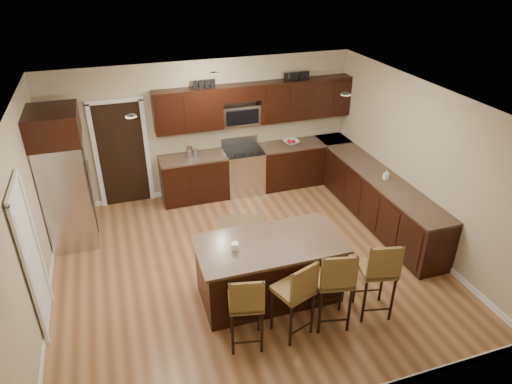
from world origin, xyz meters
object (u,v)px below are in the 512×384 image
object	(u,v)px
range	(243,170)
refrigerator	(64,177)
stool_left	(246,304)
stool_right	(335,281)
island	(269,271)
stool_extra	(379,271)
stool_mid	(297,291)

from	to	relation	value
range	refrigerator	bearing A→B (deg)	-166.64
stool_left	refrigerator	distance (m)	3.93
stool_right	island	bearing A→B (deg)	136.35
range	stool_extra	size ratio (longest dim) A/B	0.91
stool_left	stool_extra	distance (m)	1.84
stool_mid	island	bearing A→B (deg)	74.87
range	stool_mid	size ratio (longest dim) A/B	0.95
stool_right	refrigerator	bearing A→B (deg)	146.93
island	stool_mid	size ratio (longest dim) A/B	1.77
island	refrigerator	bearing A→B (deg)	138.72
stool_right	stool_extra	bearing A→B (deg)	11.78
stool_right	range	bearing A→B (deg)	101.75
island	stool_mid	distance (m)	0.90
island	stool_mid	world-z (taller)	stool_mid
stool_mid	refrigerator	bearing A→B (deg)	110.88
stool_mid	stool_left	bearing A→B (deg)	160.68
range	stool_right	distance (m)	4.07
range	stool_left	bearing A→B (deg)	-106.38
stool_mid	range	bearing A→B (deg)	63.23
stool_mid	refrigerator	size ratio (longest dim) A/B	0.50
stool_right	refrigerator	size ratio (longest dim) A/B	0.52
range	stool_mid	distance (m)	4.10
stool_left	refrigerator	bearing A→B (deg)	134.90
range	stool_left	xyz separation A→B (m)	(-1.19, -4.06, 0.24)
stool_left	stool_right	bearing A→B (deg)	11.91
stool_mid	stool_extra	xyz separation A→B (m)	(1.17, -0.01, 0.04)
range	stool_extra	distance (m)	4.13
refrigerator	stool_left	bearing A→B (deg)	-57.25
island	stool_extra	distance (m)	1.54
refrigerator	stool_mid	bearing A→B (deg)	-49.73
range	refrigerator	xyz separation A→B (m)	(-3.30, -0.78, 0.73)
stool_right	stool_extra	distance (m)	0.65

